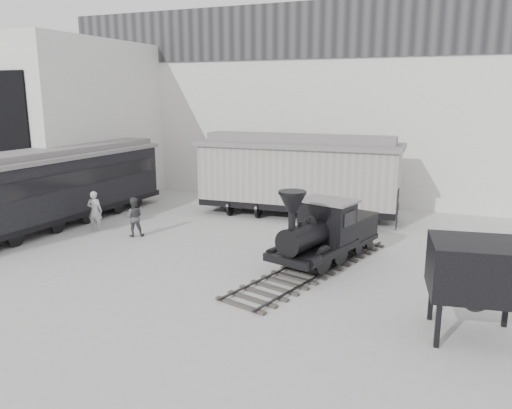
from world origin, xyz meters
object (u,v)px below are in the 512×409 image
at_px(locomotive, 323,236).
at_px(coal_hopper, 477,276).
at_px(visitor_b, 134,217).
at_px(visitor_a, 95,211).
at_px(boxcar, 298,174).
at_px(passenger_coach, 62,185).

relative_size(locomotive, coal_hopper, 3.32).
bearing_deg(visitor_b, visitor_a, -36.56).
bearing_deg(visitor_b, locomotive, 142.71).
bearing_deg(visitor_a, locomotive, 159.84).
height_order(boxcar, visitor_b, boxcar).
distance_m(visitor_b, coal_hopper, 14.39).
bearing_deg(coal_hopper, passenger_coach, 155.69).
bearing_deg(coal_hopper, locomotive, 133.38).
bearing_deg(visitor_a, passenger_coach, -27.95).
distance_m(locomotive, coal_hopper, 6.39).
bearing_deg(boxcar, locomotive, -68.20).
bearing_deg(visitor_a, visitor_b, 160.42).
xyz_separation_m(visitor_a, coal_hopper, (15.87, -4.53, 0.75)).
bearing_deg(boxcar, passenger_coach, -152.75).
height_order(locomotive, visitor_b, locomotive).
xyz_separation_m(passenger_coach, visitor_b, (4.41, -0.54, -1.01)).
relative_size(visitor_a, coal_hopper, 0.70).
bearing_deg(visitor_b, coal_hopper, 128.30).
xyz_separation_m(locomotive, visitor_b, (-8.63, 0.53, -0.24)).
bearing_deg(coal_hopper, visitor_a, 155.12).
relative_size(passenger_coach, coal_hopper, 4.91).
bearing_deg(locomotive, visitor_b, -167.54).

